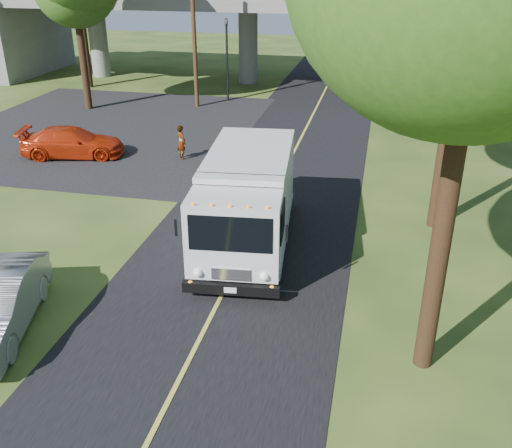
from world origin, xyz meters
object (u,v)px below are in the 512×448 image
(utility_pole, at_px, (194,32))
(step_van, at_px, (247,198))
(red_sedan, at_px, (72,142))
(pedestrian, at_px, (181,142))
(traffic_signal, at_px, (227,51))

(utility_pole, bearing_deg, step_van, -67.28)
(step_van, height_order, red_sedan, step_van)
(pedestrian, bearing_deg, red_sedan, 51.43)
(red_sedan, bearing_deg, pedestrian, -95.48)
(traffic_signal, xyz_separation_m, pedestrian, (0.93, -11.95, -2.38))
(traffic_signal, height_order, utility_pole, utility_pole)
(utility_pole, xyz_separation_m, step_van, (7.48, -17.87, -2.92))
(utility_pole, relative_size, pedestrian, 5.48)
(utility_pole, distance_m, step_van, 19.59)
(utility_pole, height_order, step_van, utility_pole)
(step_van, distance_m, pedestrian, 9.43)
(traffic_signal, relative_size, red_sedan, 1.07)
(pedestrian, bearing_deg, utility_pole, -33.16)
(traffic_signal, height_order, pedestrian, traffic_signal)
(traffic_signal, relative_size, utility_pole, 0.58)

